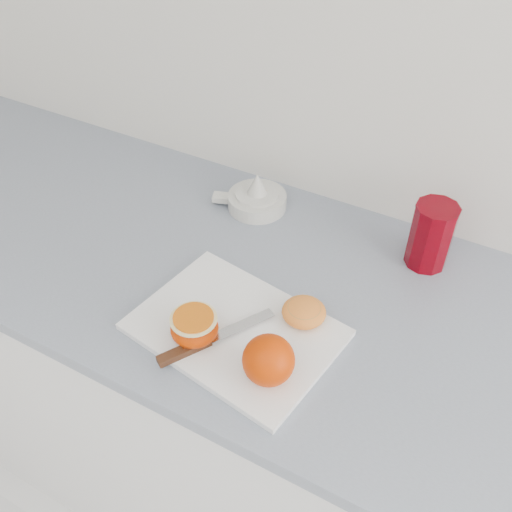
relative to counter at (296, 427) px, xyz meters
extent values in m
cube|color=white|center=(0.00, 0.00, -0.02)|extent=(2.32, 0.60, 0.86)
cube|color=#8B96A9|center=(0.00, 0.00, 0.43)|extent=(2.38, 0.64, 0.03)
cube|color=white|center=(-0.07, -0.14, 0.45)|extent=(0.37, 0.29, 0.01)
sphere|color=red|center=(0.03, -0.20, 0.50)|extent=(0.08, 0.08, 0.08)
ellipsoid|color=red|center=(-0.12, -0.19, 0.48)|extent=(0.08, 0.08, 0.04)
cylinder|color=#F7EA9F|center=(-0.12, -0.19, 0.50)|extent=(0.08, 0.08, 0.00)
cylinder|color=orange|center=(-0.12, -0.19, 0.50)|extent=(0.07, 0.07, 0.00)
ellipsoid|color=orange|center=(0.02, -0.06, 0.47)|extent=(0.08, 0.08, 0.03)
cylinder|color=#C97B33|center=(0.02, -0.06, 0.48)|extent=(0.06, 0.06, 0.00)
cube|color=#462813|center=(-0.12, -0.23, 0.46)|extent=(0.06, 0.09, 0.01)
cube|color=#B7B7BC|center=(-0.06, -0.13, 0.46)|extent=(0.08, 0.11, 0.00)
cylinder|color=#B7B7BC|center=(-0.12, -0.23, 0.46)|extent=(0.01, 0.01, 0.01)
cylinder|color=white|center=(-0.21, 0.19, 0.46)|extent=(0.13, 0.13, 0.03)
cylinder|color=white|center=(-0.21, 0.19, 0.48)|extent=(0.09, 0.09, 0.01)
cone|color=white|center=(-0.21, 0.19, 0.51)|extent=(0.04, 0.04, 0.05)
cube|color=white|center=(-0.28, 0.17, 0.46)|extent=(0.05, 0.04, 0.01)
ellipsoid|color=#D76D00|center=(-0.20, 0.19, 0.48)|extent=(0.01, 0.01, 0.00)
ellipsoid|color=#D76D00|center=(-0.23, 0.20, 0.48)|extent=(0.01, 0.01, 0.00)
ellipsoid|color=#D76D00|center=(-0.21, 0.18, 0.48)|extent=(0.01, 0.01, 0.00)
ellipsoid|color=#D76D00|center=(-0.20, 0.20, 0.48)|extent=(0.01, 0.01, 0.00)
cylinder|color=#6E000A|center=(0.16, 0.19, 0.51)|extent=(0.08, 0.08, 0.13)
cylinder|color=#EA5107|center=(0.16, 0.19, 0.46)|extent=(0.07, 0.07, 0.02)
cylinder|color=#6E000A|center=(0.16, 0.19, 0.58)|extent=(0.08, 0.08, 0.00)
camera|label=1|loc=(0.27, -0.68, 1.20)|focal=40.00mm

